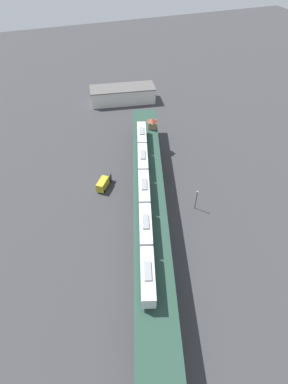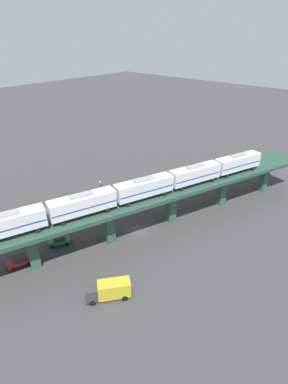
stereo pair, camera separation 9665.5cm
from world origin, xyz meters
name	(u,v)px [view 2 (the right image)]	position (x,y,z in m)	size (l,w,h in m)	color
ground_plane	(138,231)	(0.00, 0.00, 0.00)	(400.00, 400.00, 0.00)	#38383A
elevated_viaduct	(138,202)	(-0.06, -0.19, 7.42)	(37.00, 89.95, 8.68)	#244135
subway_train	(144,187)	(-1.56, -0.25, 11.22)	(22.34, 60.10, 4.45)	silver
street_car_green	(59,240)	(8.97, 13.76, 0.94)	(3.78, 4.71, 1.89)	#1E6638
street_car_red	(20,261)	(9.24, 22.14, 0.94)	(2.87, 4.72, 1.89)	#AD1E1E
delivery_truck	(109,290)	(-8.86, 16.44, 1.76)	(6.15, 7.09, 3.20)	#333338
street_lamp	(101,192)	(13.75, -1.83, 4.11)	(0.44, 0.44, 6.94)	black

